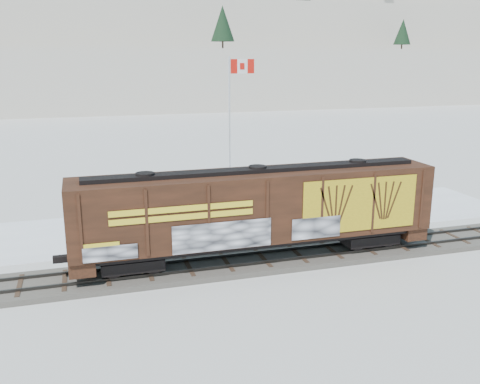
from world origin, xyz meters
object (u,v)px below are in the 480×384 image
object	(u,v)px
hopper_railcar	(257,208)
car_white	(160,218)
car_dark	(360,198)
flagpole	(231,152)
car_silver	(112,229)

from	to	relation	value
hopper_railcar	car_white	world-z (taller)	hopper_railcar
car_white	car_dark	world-z (taller)	car_white
flagpole	car_dark	bearing A→B (deg)	-25.24
flagpole	car_white	size ratio (longest dim) A/B	2.06
flagpole	car_silver	size ratio (longest dim) A/B	2.56
hopper_railcar	car_dark	distance (m)	13.42
hopper_railcar	car_dark	bearing A→B (deg)	37.41
hopper_railcar	flagpole	size ratio (longest dim) A/B	1.77
hopper_railcar	flagpole	world-z (taller)	flagpole
car_white	car_silver	bearing A→B (deg)	100.49
hopper_railcar	car_dark	xyz separation A→B (m)	(10.50, 8.03, -2.32)
hopper_railcar	flagpole	bearing A→B (deg)	80.47
hopper_railcar	car_white	distance (m)	8.21
hopper_railcar	car_white	bearing A→B (deg)	120.87
car_silver	car_dark	xyz separation A→B (m)	(17.55, 2.19, 0.01)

